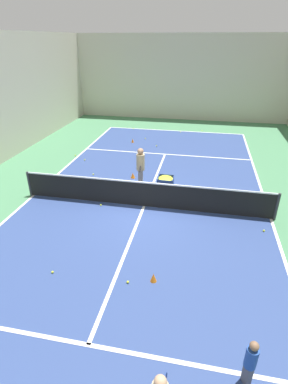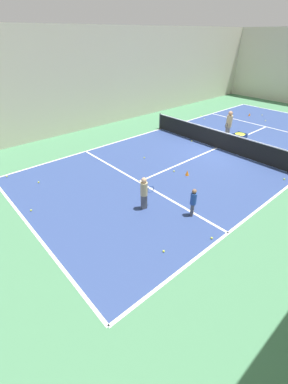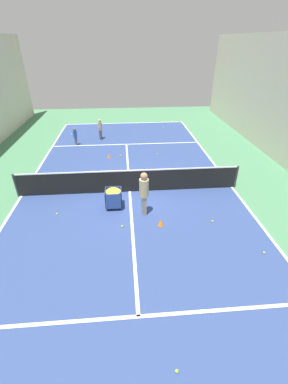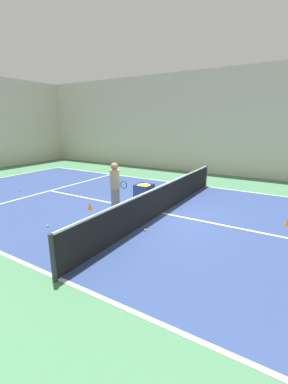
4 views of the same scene
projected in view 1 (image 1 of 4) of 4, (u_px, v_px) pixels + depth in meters
name	position (u px, v px, depth m)	size (l,w,h in m)	color
ground_plane	(144.00, 206.00, 11.54)	(32.69, 32.69, 0.00)	#477F56
court_playing_area	(144.00, 206.00, 11.54)	(9.31, 21.78, 0.00)	navy
line_baseline_far	(174.00, 131.00, 21.04)	(9.31, 0.10, 0.00)	white
line_sideline_left	(34.00, 195.00, 12.36)	(0.10, 21.78, 0.00)	white
line_sideline_right	(271.00, 219.00, 10.73)	(0.10, 21.78, 0.00)	white
line_service_near	(88.00, 345.00, 6.32)	(9.31, 0.10, 0.00)	white
line_service_far	(165.00, 154.00, 16.76)	(9.31, 0.10, 0.00)	white
line_centre_service	(144.00, 206.00, 11.54)	(0.10, 11.98, 0.00)	white
hall_enclosure_far	(181.00, 78.00, 22.72)	(16.22, 0.15, 6.17)	beige
tennis_net	(144.00, 194.00, 11.30)	(9.61, 0.10, 1.05)	#2D2D33
coach_at_net	(141.00, 165.00, 12.66)	(0.36, 0.68, 1.75)	gray
child_midcourt	(251.00, 361.00, 5.34)	(0.30, 0.30, 1.12)	#4C4C56
ball_cart	(166.00, 182.00, 12.19)	(0.63, 0.63, 0.80)	#2D478C
training_cone_0	(133.00, 141.00, 18.62)	(0.16, 0.16, 0.24)	orange
training_cone_1	(133.00, 175.00, 13.85)	(0.21, 0.21, 0.26)	orange
training_cone_2	(153.00, 277.00, 7.93)	(0.17, 0.17, 0.25)	orange
tennis_ball_0	(101.00, 205.00, 11.57)	(0.07, 0.07, 0.07)	yellow
tennis_ball_1	(53.00, 272.00, 8.24)	(0.07, 0.07, 0.07)	yellow
tennis_ball_2	(156.00, 146.00, 17.98)	(0.07, 0.07, 0.07)	yellow
tennis_ball_4	(145.00, 138.00, 19.30)	(0.07, 0.07, 0.07)	yellow
tennis_ball_5	(75.00, 155.00, 16.50)	(0.07, 0.07, 0.07)	yellow
tennis_ball_6	(93.00, 174.00, 14.19)	(0.07, 0.07, 0.07)	yellow
tennis_ball_7	(264.00, 231.00, 10.02)	(0.07, 0.07, 0.07)	yellow
tennis_ball_11	(128.00, 282.00, 7.91)	(0.07, 0.07, 0.07)	yellow
tennis_ball_13	(202.00, 130.00, 20.99)	(0.07, 0.07, 0.07)	yellow
tennis_ball_14	(181.00, 132.00, 20.64)	(0.07, 0.07, 0.07)	yellow
tennis_ball_15	(85.00, 160.00, 15.89)	(0.07, 0.07, 0.07)	yellow
tennis_ball_16	(162.00, 180.00, 13.64)	(0.07, 0.07, 0.07)	yellow
tennis_ball_17	(133.00, 129.00, 21.39)	(0.07, 0.07, 0.07)	yellow
tennis_ball_18	(218.00, 194.00, 12.36)	(0.07, 0.07, 0.07)	yellow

